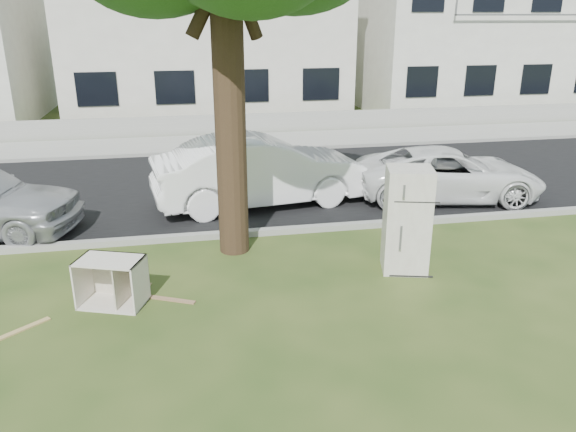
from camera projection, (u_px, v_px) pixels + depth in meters
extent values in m
plane|color=#294017|center=(271.00, 292.00, 8.84)|extent=(120.00, 120.00, 0.00)
cube|color=black|center=(234.00, 185.00, 14.38)|extent=(120.00, 7.00, 0.01)
cube|color=gray|center=(252.00, 236.00, 11.10)|extent=(120.00, 0.18, 0.12)
cube|color=gray|center=(223.00, 153.00, 17.66)|extent=(120.00, 0.18, 0.12)
cube|color=gray|center=(219.00, 143.00, 19.00)|extent=(120.00, 2.80, 0.01)
cube|color=gray|center=(216.00, 124.00, 20.36)|extent=(120.00, 0.15, 0.70)
cylinder|color=black|center=(230.00, 110.00, 9.55)|extent=(0.54, 0.54, 5.20)
cube|color=silver|center=(205.00, 27.00, 23.79)|extent=(11.00, 8.00, 7.20)
cube|color=white|center=(466.00, 33.00, 26.00)|extent=(10.00, 8.00, 6.60)
cube|color=silver|center=(407.00, 220.00, 9.36)|extent=(0.88, 0.85, 1.78)
cube|color=white|center=(112.00, 282.00, 8.37)|extent=(1.09, 0.88, 0.74)
cube|color=tan|center=(11.00, 334.00, 7.67)|extent=(0.92, 0.79, 0.02)
cube|color=#916B4B|center=(168.00, 299.00, 8.61)|extent=(0.84, 0.47, 0.02)
cube|color=#9D8757|center=(141.00, 293.00, 8.78)|extent=(0.31, 0.71, 0.02)
imported|color=white|center=(261.00, 171.00, 12.68)|extent=(5.02, 2.36, 1.59)
imported|color=white|center=(449.00, 174.00, 13.16)|extent=(4.59, 2.70, 1.20)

